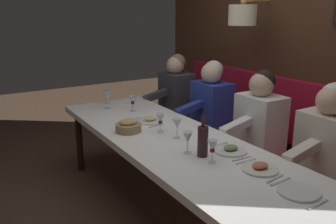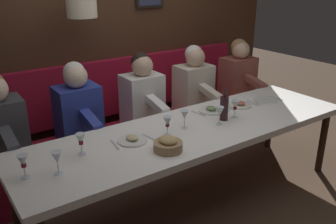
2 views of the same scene
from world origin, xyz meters
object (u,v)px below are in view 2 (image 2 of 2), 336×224
Objects in this scene: dining_table at (193,133)px; diner_farthest at (0,122)px; wine_glass_4 at (57,158)px; bread_bowl at (168,145)px; diner_middle at (142,93)px; diner_far at (78,106)px; diner_near at (194,82)px; wine_glass_0 at (168,122)px; wine_glass_1 at (81,140)px; diner_nearest at (238,73)px; wine_glass_3 at (184,116)px; wine_glass_2 at (23,162)px; wine_glass_6 at (220,112)px; wine_glass_5 at (235,105)px; wine_bottle at (224,108)px.

dining_table is 3.94× the size of diner_farthest.
wine_glass_4 is 0.81m from bread_bowl.
diner_middle is 1.40m from diner_farthest.
diner_far is at bearing 13.37° from bread_bowl.
diner_near is at bearing -45.62° from bread_bowl.
wine_glass_0 is 1.00× the size of wine_glass_1.
dining_table is 3.94× the size of diner_nearest.
diner_farthest is at bearing 90.00° from diner_far.
wine_glass_3 is at bearing 173.89° from diner_middle.
wine_glass_2 is 1.65m from wine_glass_6.
wine_glass_6 is (-0.04, 0.23, 0.00)m from wine_glass_5.
wine_glass_1 is at bearing 115.13° from diner_near.
diner_farthest is 0.99m from wine_glass_4.
wine_glass_1 is (-0.79, 1.69, 0.04)m from diner_near.
diner_near is 4.82× the size of wine_glass_2.
diner_far is at bearing -39.07° from wine_glass_2.
wine_glass_2 is at bearing 89.95° from wine_bottle.
diner_middle reaches higher than wine_glass_5.
diner_nearest is at bearing -58.95° from bread_bowl.
wine_glass_4 reaches higher than dining_table.
wine_glass_6 is at bearing -135.87° from diner_far.
bread_bowl is at bearing 145.77° from wine_glass_0.
wine_bottle is (0.01, 0.13, 0.00)m from wine_glass_5.
wine_glass_0 is 0.72m from wine_glass_1.
wine_glass_3 is at bearing -87.91° from wine_glass_2.
wine_glass_0 is at bearing 88.11° from wine_glass_5.
diner_middle is 1.00× the size of diner_farthest.
wine_glass_4 is 0.75× the size of bread_bowl.
wine_glass_4 is at bearing 80.18° from bread_bowl.
wine_glass_5 is at bearing -90.46° from wine_glass_2.
diner_nearest is 1.52m from wine_glass_6.
diner_near is 4.82× the size of wine_glass_5.
wine_bottle is (-0.00, -1.76, 0.00)m from wine_glass_2.
dining_table is 1.43m from wine_glass_2.
wine_glass_0 and wine_glass_4 have the same top height.
wine_glass_0 and wine_glass_2 have the same top height.
diner_nearest is 1.00× the size of diner_middle.
diner_far is 0.69m from diner_farthest.
wine_glass_0 and wine_glass_6 have the same top height.
wine_glass_6 is at bearing -120.54° from diner_farthest.
diner_near is 2.31m from wine_glass_2.
diner_far is 1.14m from bread_bowl.
diner_near is at bearing -38.66° from dining_table.
dining_table is at bearing -122.47° from diner_farthest.
wine_glass_1 is at bearing -153.34° from diner_farthest.
wine_glass_0 and wine_glass_3 have the same top height.
wine_glass_2 is at bearing 89.54° from wine_glass_5.
diner_nearest and diner_far have the same top height.
diner_far is 4.82× the size of wine_glass_6.
diner_far is 1.11m from wine_glass_4.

